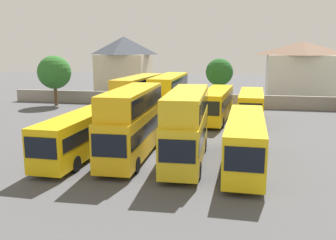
# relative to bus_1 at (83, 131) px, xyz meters

# --- Properties ---
(ground) EXTENTS (140.00, 140.00, 0.00)m
(ground) POSITION_rel_bus_1_xyz_m (5.97, 17.97, -1.90)
(ground) COLOR #4C4C4F
(depot_boundary_wall) EXTENTS (56.00, 0.50, 1.80)m
(depot_boundary_wall) POSITION_rel_bus_1_xyz_m (5.97, 25.64, -1.00)
(depot_boundary_wall) COLOR gray
(depot_boundary_wall) RESTS_ON ground
(bus_1) EXTENTS (2.73, 12.05, 3.31)m
(bus_1) POSITION_rel_bus_1_xyz_m (0.00, 0.00, 0.00)
(bus_1) COLOR yellow
(bus_1) RESTS_ON ground
(bus_2) EXTENTS (2.81, 10.62, 5.20)m
(bus_2) POSITION_rel_bus_1_xyz_m (3.81, 0.19, 1.02)
(bus_2) COLOR gold
(bus_2) RESTS_ON ground
(bus_3) EXTENTS (2.94, 10.57, 5.15)m
(bus_3) POSITION_rel_bus_1_xyz_m (7.93, -0.09, 1.00)
(bus_3) COLOR gold
(bus_3) RESTS_ON ground
(bus_4) EXTENTS (2.67, 11.87, 3.46)m
(bus_4) POSITION_rel_bus_1_xyz_m (12.08, -0.37, 0.08)
(bus_4) COLOR yellow
(bus_4) RESTS_ON ground
(bus_5) EXTENTS (3.38, 11.97, 4.86)m
(bus_5) POSITION_rel_bus_1_xyz_m (-0.02, 15.46, 0.84)
(bus_5) COLOR gold
(bus_5) RESTS_ON ground
(bus_6) EXTENTS (2.72, 11.57, 5.02)m
(bus_6) POSITION_rel_bus_1_xyz_m (3.55, 15.71, 0.93)
(bus_6) COLOR yellow
(bus_6) RESTS_ON ground
(bus_7) EXTENTS (3.26, 11.79, 3.51)m
(bus_7) POSITION_rel_bus_1_xyz_m (8.94, 15.94, 0.10)
(bus_7) COLOR yellow
(bus_7) RESTS_ON ground
(bus_8) EXTENTS (2.84, 10.38, 3.42)m
(bus_8) POSITION_rel_bus_1_xyz_m (12.73, 15.31, 0.05)
(bus_8) COLOR #EAB010
(bus_8) RESTS_ON ground
(house_terrace_left) EXTENTS (8.49, 8.19, 9.88)m
(house_terrace_left) POSITION_rel_bus_1_xyz_m (-8.13, 35.65, 3.15)
(house_terrace_left) COLOR beige
(house_terrace_left) RESTS_ON ground
(house_terrace_centre) EXTENTS (10.70, 7.40, 9.01)m
(house_terrace_centre) POSITION_rel_bus_1_xyz_m (20.56, 35.64, 2.69)
(house_terrace_centre) COLOR silver
(house_terrace_centre) RESTS_ON ground
(tree_left_of_lot) EXTENTS (4.65, 4.65, 7.03)m
(tree_left_of_lot) POSITION_rel_bus_1_xyz_m (-14.15, 22.64, 2.79)
(tree_left_of_lot) COLOR brown
(tree_left_of_lot) RESTS_ON ground
(tree_behind_wall) EXTENTS (3.89, 3.89, 6.60)m
(tree_behind_wall) POSITION_rel_bus_1_xyz_m (8.42, 28.14, 2.70)
(tree_behind_wall) COLOR brown
(tree_behind_wall) RESTS_ON ground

